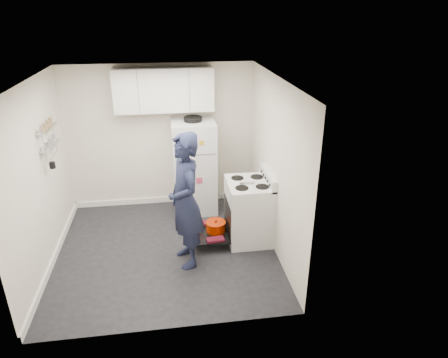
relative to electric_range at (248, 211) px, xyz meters
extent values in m
cube|color=black|center=(-1.26, -0.15, -0.47)|extent=(3.20, 3.20, 0.01)
cube|color=white|center=(-1.26, -0.15, 2.03)|extent=(3.20, 3.20, 0.01)
cube|color=beige|center=(-1.26, 1.45, 0.78)|extent=(3.20, 0.01, 2.50)
cube|color=beige|center=(-1.26, -1.75, 0.78)|extent=(3.20, 0.01, 2.50)
cube|color=beige|center=(-2.86, -0.15, 0.78)|extent=(0.01, 3.20, 2.50)
cube|color=beige|center=(0.34, -0.15, 0.78)|extent=(0.01, 3.20, 2.50)
cube|color=white|center=(-2.85, -0.15, -0.42)|extent=(0.03, 3.20, 0.10)
cube|color=white|center=(-1.26, 1.44, -0.42)|extent=(3.20, 0.03, 0.10)
cube|color=silver|center=(0.01, 0.00, -0.01)|extent=(0.65, 0.76, 0.92)
cube|color=black|center=(-0.06, 0.00, -0.07)|extent=(0.53, 0.60, 0.52)
cube|color=orange|center=(0.21, 0.00, -0.07)|extent=(0.02, 0.56, 0.46)
cylinder|color=black|center=(-0.01, 0.00, -0.25)|extent=(0.34, 0.34, 0.02)
cube|color=silver|center=(0.30, 0.00, 0.54)|extent=(0.08, 0.76, 0.18)
cube|color=silver|center=(0.01, 0.00, 0.47)|extent=(0.65, 0.76, 0.03)
cube|color=#B2B2B7|center=(-0.04, -0.05, 0.50)|extent=(0.22, 0.03, 0.01)
cube|color=black|center=(-0.59, 0.00, -0.32)|extent=(0.55, 0.70, 0.03)
cylinder|color=#B2B2B7|center=(-0.83, 0.00, -0.29)|extent=(0.02, 0.66, 0.02)
cylinder|color=#AF2200|center=(-0.50, 0.01, -0.24)|extent=(0.30, 0.30, 0.14)
cylinder|color=#AF2200|center=(-0.50, 0.01, -0.16)|extent=(0.31, 0.31, 0.02)
sphere|color=#AF2200|center=(-0.50, 0.01, -0.13)|extent=(0.04, 0.04, 0.04)
cube|color=maroon|center=(-0.54, -0.26, -0.29)|extent=(0.27, 0.16, 0.04)
cube|color=maroon|center=(-0.54, 0.25, -0.29)|extent=(0.27, 0.15, 0.04)
cube|color=silver|center=(-0.72, 1.10, 0.34)|extent=(0.72, 0.70, 1.61)
cube|color=#4C4C4C|center=(-0.72, 0.75, 0.68)|extent=(0.68, 0.01, 0.01)
cube|color=#B2B2B7|center=(-1.00, 0.73, 0.80)|extent=(0.03, 0.03, 0.20)
cube|color=#B2B2B7|center=(-1.00, 0.73, 0.38)|extent=(0.03, 0.03, 0.55)
cylinder|color=black|center=(-0.72, 1.10, 1.18)|extent=(0.30, 0.30, 0.07)
cube|color=gold|center=(-0.87, 0.74, 0.81)|extent=(0.06, 0.01, 0.06)
cube|color=white|center=(-0.77, 0.74, 0.58)|extent=(0.12, 0.01, 0.16)
cube|color=#B89215|center=(-0.62, 0.74, 0.88)|extent=(0.07, 0.01, 0.07)
cube|color=#C9395B|center=(-0.67, 0.74, 0.23)|extent=(0.10, 0.01, 0.10)
cube|color=silver|center=(-1.16, 1.28, 1.63)|extent=(1.60, 0.33, 0.70)
cube|color=#B2B2B7|center=(-2.78, 0.35, 1.33)|extent=(0.14, 0.60, 0.02)
cube|color=#B2B2B7|center=(-2.78, 0.35, 1.08)|extent=(0.14, 0.60, 0.02)
cylinder|color=black|center=(-2.75, 0.17, 0.85)|extent=(0.08, 0.08, 0.09)
imported|color=#181D37|center=(-0.96, -0.48, 0.48)|extent=(0.60, 0.78, 1.90)
camera|label=1|loc=(-1.14, -5.26, 2.91)|focal=32.00mm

